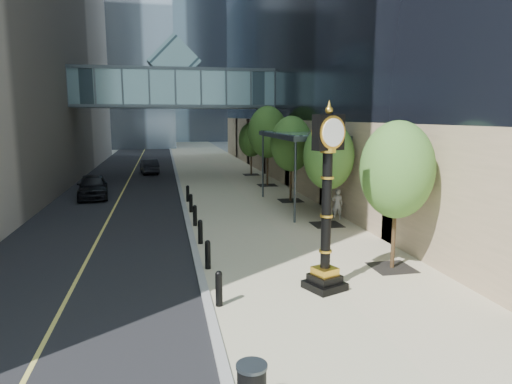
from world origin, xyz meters
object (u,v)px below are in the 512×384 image
Objects in this scene: street_clock at (326,213)px; pedestrian at (337,204)px; car_near at (93,186)px; car_far at (149,166)px.

street_clock is 9.82m from pedestrian.
pedestrian is at bearing 44.27° from street_clock.
pedestrian is at bearing -41.70° from car_near.
street_clock is 3.48× the size of pedestrian.
car_near is at bearing 67.74° from car_far.
street_clock is 20.45m from car_near.
car_near is 1.12× the size of car_far.
car_far is at bearing 79.06° from street_clock.
street_clock reaches higher than pedestrian.
street_clock reaches higher than car_near.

